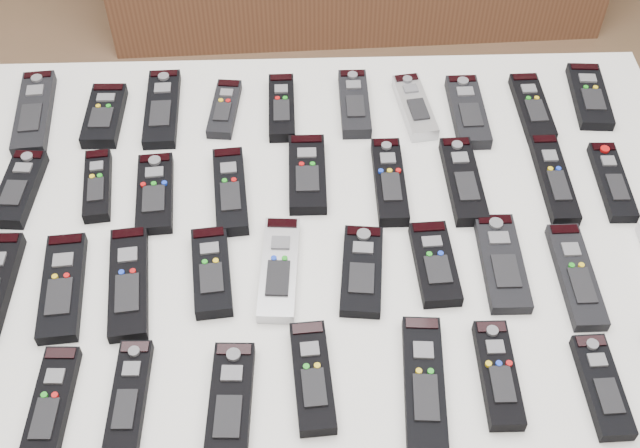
{
  "coord_description": "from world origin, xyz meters",
  "views": [
    {
      "loc": [
        -0.14,
        -0.71,
        1.76
      ],
      "look_at": [
        -0.12,
        0.1,
        0.8
      ],
      "focal_mm": 45.0,
      "sensor_mm": 36.0,
      "label": 1
    }
  ],
  "objects_px": {
    "remote_8": "(532,107)",
    "remote_3": "(225,109)",
    "remote_31": "(129,397)",
    "remote_24": "(362,271)",
    "remote_5": "(354,103)",
    "remote_11": "(98,185)",
    "remote_2": "(162,108)",
    "remote_13": "(230,191)",
    "remote_23": "(279,269)",
    "remote_6": "(415,107)",
    "remote_15": "(389,181)",
    "remote_25": "(435,264)",
    "remote_20": "(62,287)",
    "remote_26": "(502,263)",
    "remote_4": "(282,107)",
    "remote_18": "(612,181)",
    "remote_16": "(463,181)",
    "remote_14": "(307,174)",
    "remote_21": "(129,282)",
    "remote_32": "(230,404)",
    "remote_33": "(312,377)",
    "remote_34": "(424,383)",
    "remote_10": "(19,189)",
    "remote_35": "(498,374)",
    "remote_1": "(104,115)",
    "remote_30": "(51,406)",
    "remote_17": "(554,179)",
    "remote_0": "(34,113)",
    "table": "(320,255)",
    "remote_12": "(155,193)",
    "remote_22": "(212,272)",
    "remote_36": "(602,386)",
    "remote_9": "(590,96)"
  },
  "relations": [
    {
      "from": "remote_8",
      "to": "remote_3",
      "type": "bearing_deg",
      "value": 177.22
    },
    {
      "from": "remote_31",
      "to": "remote_24",
      "type": "bearing_deg",
      "value": 33.1
    },
    {
      "from": "remote_5",
      "to": "remote_11",
      "type": "height_order",
      "value": "remote_5"
    },
    {
      "from": "remote_2",
      "to": "remote_13",
      "type": "height_order",
      "value": "remote_13"
    },
    {
      "from": "remote_13",
      "to": "remote_23",
      "type": "xyz_separation_m",
      "value": [
        0.08,
        -0.16,
        -0.0
      ]
    },
    {
      "from": "remote_6",
      "to": "remote_15",
      "type": "height_order",
      "value": "same"
    },
    {
      "from": "remote_6",
      "to": "remote_25",
      "type": "distance_m",
      "value": 0.36
    },
    {
      "from": "remote_20",
      "to": "remote_26",
      "type": "height_order",
      "value": "same"
    },
    {
      "from": "remote_4",
      "to": "remote_18",
      "type": "distance_m",
      "value": 0.58
    },
    {
      "from": "remote_6",
      "to": "remote_16",
      "type": "relative_size",
      "value": 0.87
    },
    {
      "from": "remote_14",
      "to": "remote_15",
      "type": "xyz_separation_m",
      "value": [
        0.14,
        -0.02,
        0.0
      ]
    },
    {
      "from": "remote_24",
      "to": "remote_21",
      "type": "bearing_deg",
      "value": -172.25
    },
    {
      "from": "remote_32",
      "to": "remote_33",
      "type": "height_order",
      "value": "same"
    },
    {
      "from": "remote_5",
      "to": "remote_26",
      "type": "distance_m",
      "value": 0.42
    },
    {
      "from": "remote_20",
      "to": "remote_24",
      "type": "xyz_separation_m",
      "value": [
        0.45,
        0.02,
        -0.0
      ]
    },
    {
      "from": "remote_3",
      "to": "remote_34",
      "type": "distance_m",
      "value": 0.64
    },
    {
      "from": "remote_33",
      "to": "remote_2",
      "type": "bearing_deg",
      "value": 110.65
    },
    {
      "from": "remote_2",
      "to": "remote_21",
      "type": "xyz_separation_m",
      "value": [
        -0.01,
        -0.39,
        0.0
      ]
    },
    {
      "from": "remote_10",
      "to": "remote_26",
      "type": "relative_size",
      "value": 0.88
    },
    {
      "from": "remote_32",
      "to": "remote_35",
      "type": "bearing_deg",
      "value": 7.65
    },
    {
      "from": "remote_1",
      "to": "remote_2",
      "type": "xyz_separation_m",
      "value": [
        0.1,
        0.02,
        -0.0
      ]
    },
    {
      "from": "remote_2",
      "to": "remote_31",
      "type": "height_order",
      "value": "same"
    },
    {
      "from": "remote_4",
      "to": "remote_26",
      "type": "height_order",
      "value": "remote_4"
    },
    {
      "from": "remote_10",
      "to": "remote_21",
      "type": "xyz_separation_m",
      "value": [
        0.2,
        -0.2,
        -0.0
      ]
    },
    {
      "from": "remote_30",
      "to": "remote_17",
      "type": "bearing_deg",
      "value": 29.45
    },
    {
      "from": "remote_14",
      "to": "remote_23",
      "type": "relative_size",
      "value": 0.89
    },
    {
      "from": "remote_0",
      "to": "remote_10",
      "type": "xyz_separation_m",
      "value": [
        0.01,
        -0.19,
        0.0
      ]
    },
    {
      "from": "remote_32",
      "to": "remote_2",
      "type": "bearing_deg",
      "value": 106.35
    },
    {
      "from": "remote_2",
      "to": "table",
      "type": "bearing_deg",
      "value": -48.41
    },
    {
      "from": "remote_5",
      "to": "remote_16",
      "type": "relative_size",
      "value": 0.9
    },
    {
      "from": "remote_20",
      "to": "remote_6",
      "type": "bearing_deg",
      "value": 29.08
    },
    {
      "from": "remote_12",
      "to": "remote_22",
      "type": "distance_m",
      "value": 0.19
    },
    {
      "from": "remote_25",
      "to": "remote_24",
      "type": "bearing_deg",
      "value": -178.22
    },
    {
      "from": "remote_16",
      "to": "remote_25",
      "type": "bearing_deg",
      "value": -113.34
    },
    {
      "from": "remote_0",
      "to": "remote_24",
      "type": "bearing_deg",
      "value": -38.29
    },
    {
      "from": "remote_25",
      "to": "remote_36",
      "type": "distance_m",
      "value": 0.29
    },
    {
      "from": "remote_15",
      "to": "remote_22",
      "type": "bearing_deg",
      "value": -148.03
    },
    {
      "from": "remote_17",
      "to": "remote_32",
      "type": "bearing_deg",
      "value": -142.78
    },
    {
      "from": "remote_3",
      "to": "remote_10",
      "type": "relative_size",
      "value": 0.9
    },
    {
      "from": "remote_12",
      "to": "remote_17",
      "type": "relative_size",
      "value": 0.86
    },
    {
      "from": "remote_16",
      "to": "remote_18",
      "type": "xyz_separation_m",
      "value": [
        0.25,
        -0.01,
        -0.0
      ]
    },
    {
      "from": "remote_6",
      "to": "remote_34",
      "type": "height_order",
      "value": "remote_6"
    },
    {
      "from": "remote_21",
      "to": "remote_35",
      "type": "height_order",
      "value": "remote_35"
    },
    {
      "from": "table",
      "to": "remote_9",
      "type": "height_order",
      "value": "remote_9"
    },
    {
      "from": "remote_17",
      "to": "remote_21",
      "type": "height_order",
      "value": "remote_17"
    },
    {
      "from": "remote_9",
      "to": "remote_35",
      "type": "distance_m",
      "value": 0.63
    },
    {
      "from": "remote_24",
      "to": "remote_2",
      "type": "bearing_deg",
      "value": 137.69
    },
    {
      "from": "remote_9",
      "to": "remote_36",
      "type": "relative_size",
      "value": 1.09
    },
    {
      "from": "remote_1",
      "to": "remote_5",
      "type": "bearing_deg",
      "value": 3.37
    },
    {
      "from": "remote_6",
      "to": "remote_15",
      "type": "distance_m",
      "value": 0.19
    }
  ]
}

